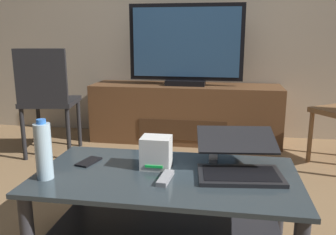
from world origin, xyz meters
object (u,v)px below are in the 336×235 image
side_chair (47,96)px  cell_phone (89,162)px  soundbar_remote (165,178)px  laptop (238,160)px  water_bottle_near (43,151)px  media_cabinet (185,113)px  router_box (156,152)px  coffee_table (166,199)px  tv_remote (213,156)px  television (186,47)px

side_chair → cell_phone: side_chair is taller
side_chair → soundbar_remote: side_chair is taller
laptop → water_bottle_near: 0.89m
media_cabinet → soundbar_remote: bearing=-85.8°
router_box → coffee_table: bearing=-48.1°
media_cabinet → tv_remote: (0.34, -1.68, 0.15)m
television → cell_phone: bearing=-98.5°
cell_phone → media_cabinet: bearing=95.9°
side_chair → soundbar_remote: bearing=-46.7°
side_chair → water_bottle_near: size_ratio=3.43×
water_bottle_near → soundbar_remote: water_bottle_near is taller
television → tv_remote: 1.77m
coffee_table → router_box: bearing=131.9°
media_cabinet → router_box: (0.08, -1.86, 0.21)m
router_box → water_bottle_near: water_bottle_near is taller
side_chair → water_bottle_near: bearing=-62.8°
water_bottle_near → tv_remote: size_ratio=1.71×
coffee_table → laptop: bearing=13.1°
television → router_box: 1.89m
television → water_bottle_near: 2.12m
coffee_table → laptop: laptop is taller
media_cabinet → water_bottle_near: size_ratio=6.75×
coffee_table → soundbar_remote: (0.01, -0.07, 0.14)m
coffee_table → television: size_ratio=1.11×
side_chair → laptop: (1.58, -1.19, -0.06)m
laptop → television: bearing=104.3°
television → water_bottle_near: (-0.39, -2.05, -0.39)m
laptop → soundbar_remote: 0.36m
laptop → cell_phone: 0.74m
media_cabinet → laptop: 1.92m
media_cabinet → cell_phone: size_ratio=13.18×
tv_remote → soundbar_remote: 0.38m
laptop → router_box: (-0.39, -0.01, 0.02)m
tv_remote → soundbar_remote: same height
coffee_table → soundbar_remote: soundbar_remote is taller
television → soundbar_remote: television is taller
router_box → soundbar_remote: size_ratio=0.97×
tv_remote → laptop: bearing=-56.5°
side_chair → router_box: size_ratio=6.04×
media_cabinet → laptop: size_ratio=4.28×
television → side_chair: size_ratio=1.16×
cell_phone → tv_remote: bearing=29.8°
router_box → soundbar_remote: 0.17m
router_box → water_bottle_near: size_ratio=0.57×
television → cell_phone: television is taller
coffee_table → tv_remote: tv_remote is taller
television → cell_phone: (-0.27, -1.83, -0.51)m
laptop → router_box: 0.39m
television → laptop: (0.47, -1.83, -0.46)m
coffee_table → water_bottle_near: (-0.53, -0.14, 0.26)m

